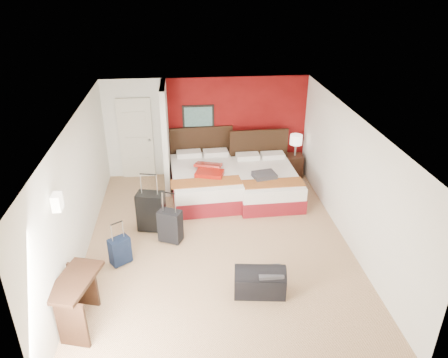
{
  "coord_description": "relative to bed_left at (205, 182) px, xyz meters",
  "views": [
    {
      "loc": [
        -0.58,
        -6.94,
        4.85
      ],
      "look_at": [
        0.19,
        0.8,
        1.0
      ],
      "focal_mm": 34.52,
      "sensor_mm": 36.0,
      "label": 1
    }
  ],
  "objects": [
    {
      "name": "desk",
      "position": [
        -2.1,
        -3.9,
        0.09
      ],
      "size": [
        0.76,
        1.1,
        0.83
      ],
      "primitive_type": "cube",
      "rotation": [
        0.0,
        0.0,
        -0.28
      ],
      "color": "black",
      "rests_on": "ground"
    },
    {
      "name": "red_suitcase_open",
      "position": [
        0.1,
        -0.1,
        0.37
      ],
      "size": [
        0.82,
        0.97,
        0.1
      ],
      "primitive_type": "cube",
      "rotation": [
        0.0,
        0.0,
        -0.3
      ],
      "color": "#AA180E",
      "rests_on": "bed_left"
    },
    {
      "name": "room_walls",
      "position": [
        -1.26,
        -0.61,
        0.94
      ],
      "size": [
        5.02,
        6.52,
        2.5
      ],
      "color": "white",
      "rests_on": "ground"
    },
    {
      "name": "red_accent_panel",
      "position": [
        0.89,
        1.2,
        0.93
      ],
      "size": [
        3.5,
        0.04,
        2.5
      ],
      "primitive_type": "cube",
      "color": "maroon",
      "rests_on": "ground"
    },
    {
      "name": "entry_door",
      "position": [
        -1.61,
        1.17,
        0.7
      ],
      "size": [
        0.82,
        0.06,
        2.05
      ],
      "primitive_type": "cube",
      "color": "silver",
      "rests_on": "ground"
    },
    {
      "name": "jacket_bundle",
      "position": [
        1.32,
        -0.45,
        0.34
      ],
      "size": [
        0.55,
        0.48,
        0.12
      ],
      "primitive_type": "cube",
      "rotation": [
        0.0,
        0.0,
        0.2
      ],
      "color": "#3F3E44",
      "rests_on": "bed_right"
    },
    {
      "name": "suitcase_black",
      "position": [
        -1.16,
        -1.39,
        0.08
      ],
      "size": [
        0.6,
        0.45,
        0.8
      ],
      "primitive_type": "cube",
      "rotation": [
        0.0,
        0.0,
        -0.22
      ],
      "color": "black",
      "rests_on": "ground"
    },
    {
      "name": "jacket_draped",
      "position": [
        0.85,
        -3.54,
        0.13
      ],
      "size": [
        0.4,
        0.34,
        0.05
      ],
      "primitive_type": "cube",
      "rotation": [
        0.0,
        0.0,
        -0.01
      ],
      "color": "#3A3A3F",
      "rests_on": "duffel_bag"
    },
    {
      "name": "suitcase_charcoal",
      "position": [
        -0.77,
        -1.85,
        -0.0
      ],
      "size": [
        0.51,
        0.42,
        0.64
      ],
      "primitive_type": "cube",
      "rotation": [
        0.0,
        0.0,
        -0.43
      ],
      "color": "black",
      "rests_on": "ground"
    },
    {
      "name": "duffel_bag",
      "position": [
        0.7,
        -3.49,
        -0.11
      ],
      "size": [
        0.88,
        0.55,
        0.42
      ],
      "primitive_type": "cube",
      "rotation": [
        0.0,
        0.0,
        -0.13
      ],
      "color": "black",
      "rests_on": "ground"
    },
    {
      "name": "partition_wall",
      "position": [
        -0.86,
        0.58,
        0.93
      ],
      "size": [
        0.12,
        1.2,
        2.5
      ],
      "primitive_type": "cube",
      "color": "silver",
      "rests_on": "ground"
    },
    {
      "name": "table_lamp",
      "position": [
        2.34,
        0.82,
        0.51
      ],
      "size": [
        0.38,
        0.38,
        0.54
      ],
      "primitive_type": "cylinder",
      "rotation": [
        0.0,
        0.0,
        -0.3
      ],
      "color": "silver",
      "rests_on": "nightstand"
    },
    {
      "name": "nightstand",
      "position": [
        2.34,
        0.82,
        -0.04
      ],
      "size": [
        0.43,
        0.43,
        0.56
      ],
      "primitive_type": "cube",
      "rotation": [
        0.0,
        0.0,
        -0.07
      ],
      "color": "#321B10",
      "rests_on": "ground"
    },
    {
      "name": "bed_right",
      "position": [
        1.42,
        -0.15,
        -0.02
      ],
      "size": [
        1.46,
        2.04,
        0.6
      ],
      "primitive_type": "cube",
      "rotation": [
        0.0,
        0.0,
        0.03
      ],
      "color": "silver",
      "rests_on": "ground"
    },
    {
      "name": "suitcase_navy",
      "position": [
        -1.67,
        -2.48,
        -0.07
      ],
      "size": [
        0.42,
        0.39,
        0.5
      ],
      "primitive_type": "cube",
      "rotation": [
        0.0,
        0.0,
        0.6
      ],
      "color": "#111B33",
      "rests_on": "ground"
    },
    {
      "name": "ground",
      "position": [
        0.14,
        -2.03,
        -0.32
      ],
      "size": [
        6.5,
        6.5,
        0.0
      ],
      "primitive_type": "plane",
      "color": "tan",
      "rests_on": "ground"
    },
    {
      "name": "bed_left",
      "position": [
        0.0,
        0.0,
        0.0
      ],
      "size": [
        1.63,
        2.23,
        0.64
      ],
      "primitive_type": "cube",
      "rotation": [
        0.0,
        0.0,
        0.06
      ],
      "color": "white",
      "rests_on": "ground"
    }
  ]
}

